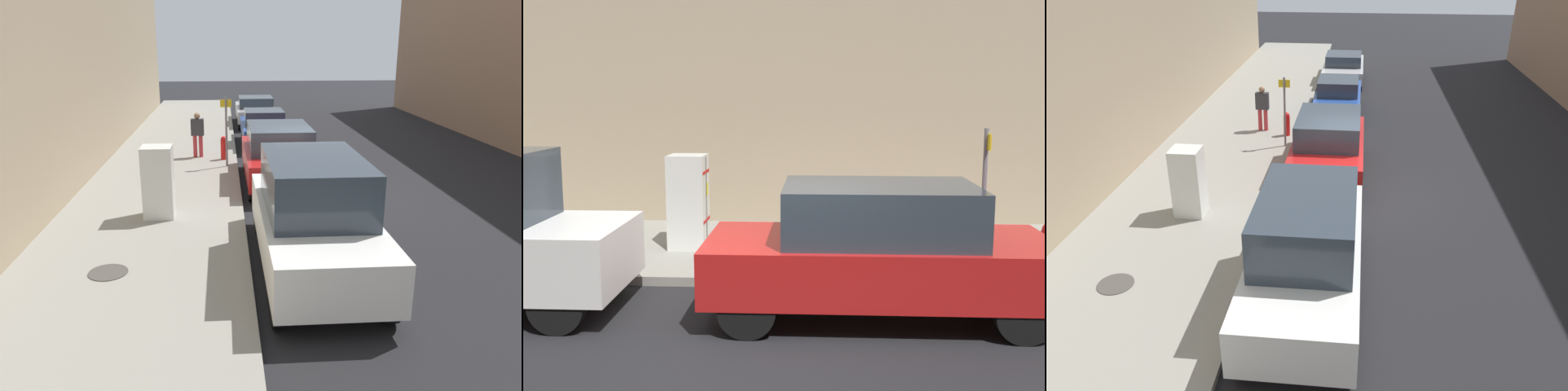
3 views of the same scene
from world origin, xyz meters
TOP-DOWN VIEW (x-y plane):
  - ground_plane at (0.00, 0.00)m, footprint 80.00×80.00m
  - sidewalk_slab at (-4.26, 0.00)m, footprint 4.44×44.00m
  - discarded_refrigerator at (-4.02, -1.78)m, footprint 0.69×0.66m
  - manhole_cover at (-4.60, -4.79)m, footprint 0.70×0.70m
  - street_sign_post at (-2.39, 3.04)m, footprint 0.36×0.07m
  - parked_suv_red at (-0.87, 1.34)m, footprint 2.00×4.45m

SIDE VIEW (x-z plane):
  - ground_plane at x=0.00m, z-range 0.00..0.00m
  - sidewalk_slab at x=-4.26m, z-range 0.00..0.15m
  - manhole_cover at x=-4.60m, z-range 0.15..0.16m
  - parked_suv_red at x=-0.87m, z-range 0.03..1.78m
  - discarded_refrigerator at x=-4.02m, z-range 0.15..1.82m
  - street_sign_post at x=-2.39m, z-range 0.29..2.54m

